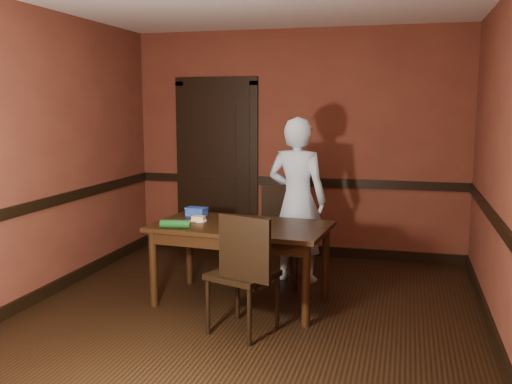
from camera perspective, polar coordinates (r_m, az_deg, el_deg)
The scene contains 21 objects.
floor at distance 4.99m, azimuth -1.06°, elevation -12.61°, with size 4.00×4.50×0.01m, color black.
wall_back at distance 6.85m, azimuth 4.10°, elevation 4.79°, with size 4.00×0.02×2.70m, color #5C2A1B.
wall_front at distance 2.60m, azimuth -14.88°, elevation -1.77°, with size 4.00×0.02×2.70m, color #5C2A1B.
wall_left at distance 5.56m, azimuth -21.36°, elevation 3.33°, with size 0.02×4.50×2.70m, color #5C2A1B.
wall_right at distance 4.55m, azimuth 23.92°, elevation 2.13°, with size 0.02×4.50×2.70m, color #5C2A1B.
dado_back at distance 6.88m, azimuth 4.03°, elevation 1.04°, with size 4.00×0.03×0.10m, color black.
dado_left at distance 5.61m, azimuth -20.99°, elevation -1.25°, with size 0.03×4.50×0.10m, color black.
dado_right at distance 4.61m, azimuth 23.39°, elevation -3.42°, with size 0.03×4.50×0.10m, color black.
baseboard_back at distance 7.05m, azimuth 3.96°, elevation -5.75°, with size 4.00×0.03×0.12m, color black.
baseboard_left at distance 5.80m, azimuth -20.54°, elevation -9.45°, with size 0.03×4.50×0.12m, color black.
baseboard_right at distance 4.85m, azimuth 22.78°, elevation -13.18°, with size 0.03×4.50×0.12m, color black.
door at distance 7.10m, azimuth -3.94°, elevation 2.83°, with size 1.05×0.07×2.20m.
dining_table at distance 5.28m, azimuth -1.49°, elevation -7.17°, with size 1.58×0.89×0.74m, color black.
chair_far at distance 5.76m, azimuth 1.77°, elevation -4.46°, with size 0.47×0.47×1.01m, color black, non-canonical shape.
chair_near at distance 4.58m, azimuth -1.32°, elevation -8.02°, with size 0.46×0.46×0.99m, color black, non-canonical shape.
person at distance 5.87m, azimuth 4.12°, elevation -0.79°, with size 0.62×0.41×1.70m, color silver.
sandwich_plate at distance 5.13m, azimuth -0.81°, elevation -3.17°, with size 0.26×0.26×0.07m.
sauce_jar at distance 4.97m, azimuth 1.02°, elevation -3.23°, with size 0.07×0.07×0.09m.
cheese_saucer at distance 5.35m, azimuth -5.77°, elevation -2.71°, with size 0.15×0.15×0.05m.
food_tub at distance 5.61m, azimuth -5.97°, elevation -1.95°, with size 0.21×0.16×0.08m.
wrapped_veg at distance 5.07m, azimuth -8.08°, elevation -3.18°, with size 0.07×0.07×0.26m, color #124616.
Camera 1 is at (1.28, -4.47, 1.81)m, focal length 40.00 mm.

